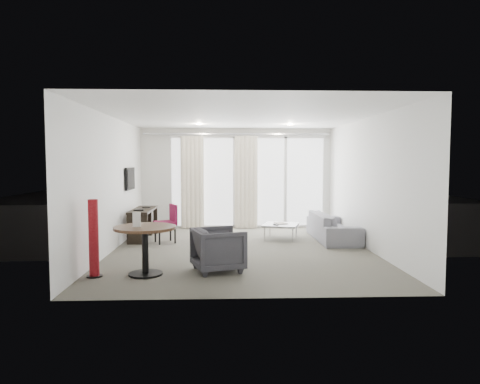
{
  "coord_description": "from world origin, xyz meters",
  "views": [
    {
      "loc": [
        -0.35,
        -8.29,
        1.72
      ],
      "look_at": [
        0.0,
        0.6,
        1.1
      ],
      "focal_mm": 32.0,
      "sensor_mm": 36.0,
      "label": 1
    }
  ],
  "objects_px": {
    "desk": "(143,224)",
    "rattan_chair_b": "(301,207)",
    "tub_armchair": "(218,249)",
    "sofa": "(333,226)",
    "rattan_chair_a": "(263,204)",
    "round_table": "(145,251)",
    "coffee_table": "(281,231)",
    "red_lamp": "(94,238)",
    "desk_chair": "(165,224)"
  },
  "relations": [
    {
      "from": "desk_chair",
      "to": "coffee_table",
      "type": "bearing_deg",
      "value": -15.75
    },
    {
      "from": "desk",
      "to": "coffee_table",
      "type": "relative_size",
      "value": 1.93
    },
    {
      "from": "coffee_table",
      "to": "rattan_chair_a",
      "type": "bearing_deg",
      "value": 91.58
    },
    {
      "from": "round_table",
      "to": "sofa",
      "type": "relative_size",
      "value": 0.46
    },
    {
      "from": "red_lamp",
      "to": "rattan_chair_b",
      "type": "relative_size",
      "value": 1.42
    },
    {
      "from": "red_lamp",
      "to": "rattan_chair_a",
      "type": "relative_size",
      "value": 1.3
    },
    {
      "from": "rattan_chair_b",
      "to": "sofa",
      "type": "bearing_deg",
      "value": -67.86
    },
    {
      "from": "tub_armchair",
      "to": "rattan_chair_b",
      "type": "bearing_deg",
      "value": -40.42
    },
    {
      "from": "sofa",
      "to": "desk_chair",
      "type": "bearing_deg",
      "value": 93.41
    },
    {
      "from": "round_table",
      "to": "rattan_chair_a",
      "type": "xyz_separation_m",
      "value": [
        2.39,
        6.29,
        0.07
      ]
    },
    {
      "from": "tub_armchair",
      "to": "coffee_table",
      "type": "relative_size",
      "value": 1.01
    },
    {
      "from": "desk",
      "to": "rattan_chair_b",
      "type": "relative_size",
      "value": 1.74
    },
    {
      "from": "red_lamp",
      "to": "coffee_table",
      "type": "height_order",
      "value": "red_lamp"
    },
    {
      "from": "tub_armchair",
      "to": "rattan_chair_a",
      "type": "relative_size",
      "value": 0.84
    },
    {
      "from": "desk_chair",
      "to": "coffee_table",
      "type": "relative_size",
      "value": 1.11
    },
    {
      "from": "desk",
      "to": "tub_armchair",
      "type": "distance_m",
      "value": 3.39
    },
    {
      "from": "red_lamp",
      "to": "sofa",
      "type": "relative_size",
      "value": 0.58
    },
    {
      "from": "desk_chair",
      "to": "tub_armchair",
      "type": "bearing_deg",
      "value": -88.08
    },
    {
      "from": "sofa",
      "to": "rattan_chair_a",
      "type": "height_order",
      "value": "rattan_chair_a"
    },
    {
      "from": "desk_chair",
      "to": "tub_armchair",
      "type": "distance_m",
      "value": 2.69
    },
    {
      "from": "tub_armchair",
      "to": "rattan_chair_a",
      "type": "xyz_separation_m",
      "value": [
        1.28,
        6.1,
        0.1
      ]
    },
    {
      "from": "rattan_chair_b",
      "to": "round_table",
      "type": "bearing_deg",
      "value": -101.18
    },
    {
      "from": "red_lamp",
      "to": "sofa",
      "type": "bearing_deg",
      "value": 33.7
    },
    {
      "from": "desk_chair",
      "to": "rattan_chair_b",
      "type": "bearing_deg",
      "value": 19.1
    },
    {
      "from": "desk_chair",
      "to": "rattan_chair_a",
      "type": "height_order",
      "value": "rattan_chair_a"
    },
    {
      "from": "red_lamp",
      "to": "coffee_table",
      "type": "bearing_deg",
      "value": 43.39
    },
    {
      "from": "coffee_table",
      "to": "round_table",
      "type": "bearing_deg",
      "value": -129.88
    },
    {
      "from": "round_table",
      "to": "red_lamp",
      "type": "xyz_separation_m",
      "value": [
        -0.75,
        -0.08,
        0.21
      ]
    },
    {
      "from": "round_table",
      "to": "red_lamp",
      "type": "relative_size",
      "value": 0.8
    },
    {
      "from": "coffee_table",
      "to": "sofa",
      "type": "xyz_separation_m",
      "value": [
        1.14,
        -0.14,
        0.13
      ]
    },
    {
      "from": "red_lamp",
      "to": "desk_chair",
      "type": "bearing_deg",
      "value": 75.54
    },
    {
      "from": "tub_armchair",
      "to": "coffee_table",
      "type": "xyz_separation_m",
      "value": [
        1.37,
        2.78,
        -0.18
      ]
    },
    {
      "from": "round_table",
      "to": "red_lamp",
      "type": "height_order",
      "value": "red_lamp"
    },
    {
      "from": "desk_chair",
      "to": "rattan_chair_b",
      "type": "xyz_separation_m",
      "value": [
        3.53,
        3.27,
        0.0
      ]
    },
    {
      "from": "round_table",
      "to": "tub_armchair",
      "type": "distance_m",
      "value": 1.13
    },
    {
      "from": "desk_chair",
      "to": "rattan_chair_a",
      "type": "distance_m",
      "value": 4.41
    },
    {
      "from": "rattan_chair_a",
      "to": "sofa",
      "type": "bearing_deg",
      "value": -67.48
    },
    {
      "from": "tub_armchair",
      "to": "rattan_chair_b",
      "type": "relative_size",
      "value": 0.91
    },
    {
      "from": "sofa",
      "to": "rattan_chair_a",
      "type": "bearing_deg",
      "value": 19.7
    },
    {
      "from": "desk",
      "to": "red_lamp",
      "type": "bearing_deg",
      "value": -92.54
    },
    {
      "from": "desk_chair",
      "to": "tub_armchair",
      "type": "height_order",
      "value": "desk_chair"
    },
    {
      "from": "round_table",
      "to": "rattan_chair_a",
      "type": "height_order",
      "value": "rattan_chair_a"
    },
    {
      "from": "rattan_chair_b",
      "to": "coffee_table",
      "type": "bearing_deg",
      "value": -89.47
    },
    {
      "from": "desk",
      "to": "tub_armchair",
      "type": "xyz_separation_m",
      "value": [
        1.72,
        -2.92,
        0.01
      ]
    },
    {
      "from": "round_table",
      "to": "desk",
      "type": "bearing_deg",
      "value": 101.0
    },
    {
      "from": "rattan_chair_b",
      "to": "desk",
      "type": "bearing_deg",
      "value": -126.44
    },
    {
      "from": "coffee_table",
      "to": "red_lamp",
      "type": "bearing_deg",
      "value": -136.61
    },
    {
      "from": "round_table",
      "to": "coffee_table",
      "type": "bearing_deg",
      "value": 50.12
    },
    {
      "from": "desk",
      "to": "desk_chair",
      "type": "relative_size",
      "value": 1.74
    },
    {
      "from": "tub_armchair",
      "to": "coffee_table",
      "type": "distance_m",
      "value": 3.1
    }
  ]
}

